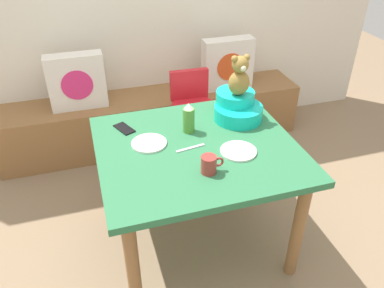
{
  "coord_description": "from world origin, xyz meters",
  "views": [
    {
      "loc": [
        -0.55,
        -1.7,
        1.93
      ],
      "look_at": [
        0.0,
        0.1,
        0.69
      ],
      "focal_mm": 35.99,
      "sensor_mm": 36.0,
      "label": 1
    }
  ],
  "objects": [
    {
      "name": "pillow_floral_right",
      "position": [
        0.67,
        1.23,
        0.68
      ],
      "size": [
        0.44,
        0.15,
        0.44
      ],
      "color": "white",
      "rests_on": "window_bench"
    },
    {
      "name": "infant_seat_teal",
      "position": [
        0.34,
        0.24,
        0.81
      ],
      "size": [
        0.3,
        0.33,
        0.16
      ],
      "color": "#12C4B3",
      "rests_on": "dining_table"
    },
    {
      "name": "teddy_bear",
      "position": [
        0.34,
        0.24,
        1.02
      ],
      "size": [
        0.13,
        0.12,
        0.25
      ],
      "color": "olive",
      "rests_on": "infant_seat_teal"
    },
    {
      "name": "table_fork",
      "position": [
        -0.04,
        -0.01,
        0.74
      ],
      "size": [
        0.17,
        0.04,
        0.01
      ],
      "primitive_type": "cube",
      "rotation": [
        0.0,
        0.0,
        1.73
      ],
      "color": "silver",
      "rests_on": "dining_table"
    },
    {
      "name": "ground_plane",
      "position": [
        0.0,
        0.0,
        0.0
      ],
      "size": [
        8.0,
        8.0,
        0.0
      ],
      "primitive_type": "plane",
      "color": "#8C7256"
    },
    {
      "name": "dinner_plate_far",
      "position": [
        0.2,
        -0.12,
        0.75
      ],
      "size": [
        0.2,
        0.2,
        0.01
      ],
      "primitive_type": "cylinder",
      "color": "white",
      "rests_on": "dining_table"
    },
    {
      "name": "coffee_mug",
      "position": [
        -0.01,
        -0.24,
        0.79
      ],
      "size": [
        0.12,
        0.08,
        0.09
      ],
      "color": "#9E332D",
      "rests_on": "dining_table"
    },
    {
      "name": "dinner_plate_near",
      "position": [
        -0.25,
        0.1,
        0.75
      ],
      "size": [
        0.2,
        0.2,
        0.01
      ],
      "primitive_type": "cylinder",
      "color": "white",
      "rests_on": "dining_table"
    },
    {
      "name": "window_bench",
      "position": [
        0.0,
        1.25,
        0.23
      ],
      "size": [
        2.6,
        0.44,
        0.46
      ],
      "primitive_type": "cube",
      "color": "olive",
      "rests_on": "ground_plane"
    },
    {
      "name": "dining_table",
      "position": [
        0.0,
        0.0,
        0.63
      ],
      "size": [
        1.11,
        1.0,
        0.74
      ],
      "color": "#2D7247",
      "rests_on": "ground_plane"
    },
    {
      "name": "pillow_floral_left",
      "position": [
        -0.6,
        1.23,
        0.68
      ],
      "size": [
        0.44,
        0.15,
        0.44
      ],
      "color": "white",
      "rests_on": "window_bench"
    },
    {
      "name": "cell_phone",
      "position": [
        -0.36,
        0.3,
        0.74
      ],
      "size": [
        0.12,
        0.16,
        0.01
      ],
      "primitive_type": "cube",
      "rotation": [
        0.0,
        0.0,
        0.41
      ],
      "color": "black",
      "rests_on": "dining_table"
    },
    {
      "name": "highchair",
      "position": [
        0.23,
        0.82,
        0.52
      ],
      "size": [
        0.34,
        0.46,
        0.79
      ],
      "color": "red",
      "rests_on": "ground_plane"
    },
    {
      "name": "ketchup_bottle",
      "position": [
        0.0,
        0.17,
        0.83
      ],
      "size": [
        0.07,
        0.07,
        0.18
      ],
      "color": "#4C8C33",
      "rests_on": "dining_table"
    }
  ]
}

